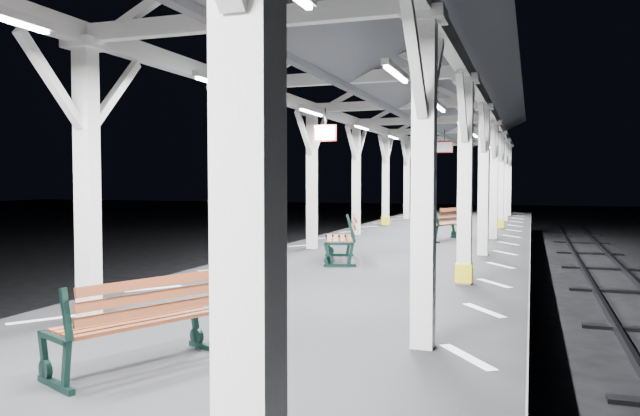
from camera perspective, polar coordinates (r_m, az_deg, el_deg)
The scene contains 9 objects.
ground at distance 9.06m, azimuth -1.50°, elevation -14.53°, with size 120.00×120.00×0.00m, color black.
platform at distance 8.93m, azimuth -1.51°, elevation -11.46°, with size 6.00×50.00×1.00m, color black.
hazard_stripes_left at distance 9.92m, azimuth -15.01°, elevation -7.14°, with size 1.00×48.00×0.01m, color silver.
hazard_stripes_right at distance 8.31m, azimuth 14.76°, elevation -9.04°, with size 1.00×48.00×0.01m, color silver.
track_left at distance 11.69m, azimuth -25.58°, elevation -10.45°, with size 2.20×60.00×0.16m.
canopy at distance 8.85m, azimuth -1.58°, elevation 14.98°, with size 5.40×49.00×4.65m.
bench_near at distance 5.75m, azimuth -15.75°, elevation -9.74°, with size 1.15×1.65×0.84m.
bench_mid at distance 12.72m, azimuth 2.24°, elevation -2.68°, with size 1.11×1.83×0.93m.
bench_far at distance 17.32m, azimuth 11.68°, elevation -1.35°, with size 1.24×1.80×0.92m.
Camera 1 is at (3.00, -8.12, 2.67)m, focal length 35.00 mm.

